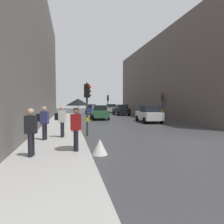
# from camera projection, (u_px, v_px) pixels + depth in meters

# --- Properties ---
(ground_plane) EXTENTS (120.00, 120.00, 0.00)m
(ground_plane) POSITION_uv_depth(u_px,v_px,m) (191.00, 143.00, 10.20)
(ground_plane) COLOR #38383A
(sidewalk_kerb) EXTENTS (3.03, 40.00, 0.16)m
(sidewalk_kerb) POSITION_uv_depth(u_px,v_px,m) (60.00, 130.00, 14.54)
(sidewalk_kerb) COLOR #A8A5A0
(sidewalk_kerb) RESTS_ON ground
(building_facade_right) EXTENTS (12.00, 30.09, 11.17)m
(building_facade_right) POSITION_uv_depth(u_px,v_px,m) (188.00, 80.00, 29.50)
(building_facade_right) COLOR #5B514C
(building_facade_right) RESTS_ON ground
(traffic_light_near_right) EXTENTS (0.44, 0.38, 3.38)m
(traffic_light_near_right) POSITION_uv_depth(u_px,v_px,m) (87.00, 99.00, 12.24)
(traffic_light_near_right) COLOR #2D2D2D
(traffic_light_near_right) RESTS_ON ground
(traffic_light_mid_street) EXTENTS (0.33, 0.45, 3.26)m
(traffic_light_mid_street) POSITION_uv_depth(u_px,v_px,m) (162.00, 101.00, 24.21)
(traffic_light_mid_street) COLOR #2D2D2D
(traffic_light_mid_street) RESTS_ON ground
(traffic_light_far_median) EXTENTS (0.25, 0.43, 3.29)m
(traffic_light_far_median) POSITION_uv_depth(u_px,v_px,m) (108.00, 101.00, 29.16)
(traffic_light_far_median) COLOR #2D2D2D
(traffic_light_far_median) RESTS_ON ground
(car_white_compact) EXTENTS (2.27, 4.33, 1.76)m
(car_white_compact) POSITION_uv_depth(u_px,v_px,m) (149.00, 114.00, 20.69)
(car_white_compact) COLOR silver
(car_white_compact) RESTS_ON ground
(car_silver_hatchback) EXTENTS (2.04, 4.21, 1.76)m
(car_silver_hatchback) POSITION_uv_depth(u_px,v_px,m) (111.00, 108.00, 39.68)
(car_silver_hatchback) COLOR #BCBCC1
(car_silver_hatchback) RESTS_ON ground
(car_dark_suv) EXTENTS (2.22, 4.30, 1.76)m
(car_dark_suv) POSITION_uv_depth(u_px,v_px,m) (121.00, 110.00, 32.13)
(car_dark_suv) COLOR black
(car_dark_suv) RESTS_ON ground
(car_green_estate) EXTENTS (2.08, 4.23, 1.76)m
(car_green_estate) POSITION_uv_depth(u_px,v_px,m) (99.00, 112.00, 24.39)
(car_green_estate) COLOR #2D6038
(car_green_estate) RESTS_ON ground
(car_blue_van) EXTENTS (2.17, 4.28, 1.76)m
(car_blue_van) POSITION_uv_depth(u_px,v_px,m) (91.00, 109.00, 35.61)
(car_blue_van) COLOR navy
(car_blue_van) RESTS_ON ground
(pedestrian_with_umbrella) EXTENTS (1.00, 1.00, 2.14)m
(pedestrian_with_umbrella) POSITION_uv_depth(u_px,v_px,m) (77.00, 110.00, 7.91)
(pedestrian_with_umbrella) COLOR black
(pedestrian_with_umbrella) RESTS_ON sidewalk_kerb
(pedestrian_with_grey_backpack) EXTENTS (0.66, 0.45, 1.77)m
(pedestrian_with_grey_backpack) POSITION_uv_depth(u_px,v_px,m) (44.00, 121.00, 10.24)
(pedestrian_with_grey_backpack) COLOR black
(pedestrian_with_grey_backpack) RESTS_ON sidewalk_kerb
(pedestrian_with_black_backpack) EXTENTS (0.65, 0.40, 1.77)m
(pedestrian_with_black_backpack) POSITION_uv_depth(u_px,v_px,m) (61.00, 120.00, 11.03)
(pedestrian_with_black_backpack) COLOR black
(pedestrian_with_black_backpack) RESTS_ON sidewalk_kerb
(pedestrian_in_dark_coat) EXTENTS (0.44, 0.36, 1.77)m
(pedestrian_in_dark_coat) POSITION_uv_depth(u_px,v_px,m) (31.00, 130.00, 7.12)
(pedestrian_in_dark_coat) COLOR black
(pedestrian_in_dark_coat) RESTS_ON sidewalk_kerb
(warning_sign_triangle) EXTENTS (0.64, 0.64, 0.65)m
(warning_sign_triangle) POSITION_uv_depth(u_px,v_px,m) (100.00, 147.00, 7.96)
(warning_sign_triangle) COLOR silver
(warning_sign_triangle) RESTS_ON ground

